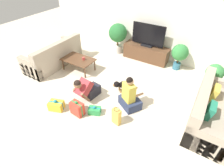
% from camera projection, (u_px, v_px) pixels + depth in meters
% --- Properties ---
extents(ground_plane, '(16.00, 16.00, 0.00)m').
position_uv_depth(ground_plane, '(110.00, 94.00, 4.83)').
color(ground_plane, beige).
extents(wall_back, '(8.40, 0.06, 2.60)m').
position_uv_depth(wall_back, '(151.00, 21.00, 5.81)').
color(wall_back, white).
rests_on(wall_back, ground_plane).
extents(sofa_left, '(0.83, 1.98, 0.87)m').
position_uv_depth(sofa_left, '(54.00, 57.00, 5.89)').
color(sofa_left, tan).
rests_on(sofa_left, ground_plane).
extents(sofa_right, '(0.83, 1.98, 0.87)m').
position_uv_depth(sofa_right, '(211.00, 111.00, 3.88)').
color(sofa_right, tan).
rests_on(sofa_right, ground_plane).
extents(coffee_table, '(1.03, 0.63, 0.40)m').
position_uv_depth(coffee_table, '(78.00, 60.00, 5.59)').
color(coffee_table, brown).
rests_on(coffee_table, ground_plane).
extents(tv_console, '(1.57, 0.47, 0.52)m').
position_uv_depth(tv_console, '(146.00, 53.00, 6.21)').
color(tv_console, brown).
rests_on(tv_console, ground_plane).
extents(tv, '(1.13, 0.20, 0.77)m').
position_uv_depth(tv, '(148.00, 36.00, 5.84)').
color(tv, black).
rests_on(tv, tv_console).
extents(potted_plant_corner_right, '(0.47, 0.47, 0.77)m').
position_uv_depth(potted_plant_corner_right, '(214.00, 75.00, 4.76)').
color(potted_plant_corner_right, '#336B84').
rests_on(potted_plant_corner_right, ground_plane).
extents(potted_plant_back_left, '(0.67, 0.67, 1.11)m').
position_uv_depth(potted_plant_back_left, '(118.00, 34.00, 6.37)').
color(potted_plant_back_left, beige).
rests_on(potted_plant_back_left, ground_plane).
extents(potted_plant_back_right, '(0.52, 0.52, 0.86)m').
position_uv_depth(potted_plant_back_right, '(180.00, 54.00, 5.52)').
color(potted_plant_back_right, '#336B84').
rests_on(potted_plant_back_right, ground_plane).
extents(person_kneeling, '(0.40, 0.77, 0.74)m').
position_uv_depth(person_kneeling, '(86.00, 89.00, 4.49)').
color(person_kneeling, '#23232D').
rests_on(person_kneeling, ground_plane).
extents(person_sitting, '(0.65, 0.62, 0.90)m').
position_uv_depth(person_sitting, '(130.00, 97.00, 4.27)').
color(person_sitting, '#283351').
rests_on(person_sitting, ground_plane).
extents(dog, '(0.39, 0.46, 0.36)m').
position_uv_depth(dog, '(122.00, 85.00, 4.79)').
color(dog, black).
rests_on(dog, ground_plane).
extents(gift_box_a, '(0.34, 0.23, 0.40)m').
position_uv_depth(gift_box_a, '(77.00, 108.00, 4.15)').
color(gift_box_a, red).
rests_on(gift_box_a, ground_plane).
extents(gift_box_b, '(0.41, 0.35, 0.29)m').
position_uv_depth(gift_box_b, '(56.00, 105.00, 4.32)').
color(gift_box_b, yellow).
rests_on(gift_box_b, ground_plane).
extents(gift_box_c, '(0.34, 0.29, 0.22)m').
position_uv_depth(gift_box_c, '(95.00, 110.00, 4.22)').
color(gift_box_c, '#2D934C').
rests_on(gift_box_c, ground_plane).
extents(gift_bag_a, '(0.22, 0.15, 0.44)m').
position_uv_depth(gift_bag_a, '(116.00, 116.00, 3.90)').
color(gift_bag_a, '#E5B74C').
rests_on(gift_bag_a, ground_plane).
extents(mug, '(0.12, 0.08, 0.09)m').
position_uv_depth(mug, '(84.00, 59.00, 5.50)').
color(mug, '#B23D38').
rests_on(mug, coffee_table).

